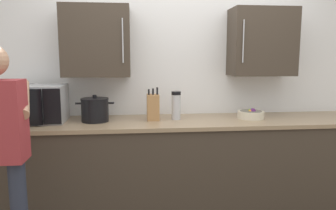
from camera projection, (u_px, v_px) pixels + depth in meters
The scene contains 7 objects.
back_wall_tiled at pixel (179, 65), 3.26m from camera, with size 3.74×0.44×2.78m.
counter_unit at pixel (183, 169), 3.07m from camera, with size 3.47×0.67×0.95m.
microwave_oven at pixel (32, 104), 2.87m from camera, with size 0.52×0.40×0.33m.
knife_block at pixel (153, 107), 2.99m from camera, with size 0.11×0.15×0.30m.
stock_pot at pixel (95, 110), 2.92m from camera, with size 0.34×0.25×0.24m.
fruit_bowl at pixel (251, 114), 3.08m from camera, with size 0.25×0.25×0.10m.
thermos_flask at pixel (176, 105), 3.01m from camera, with size 0.09×0.09×0.26m.
Camera 1 is at (-0.45, -2.13, 1.53)m, focal length 34.65 mm.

